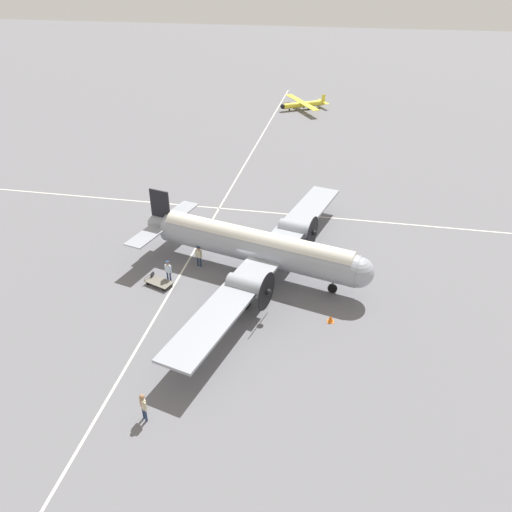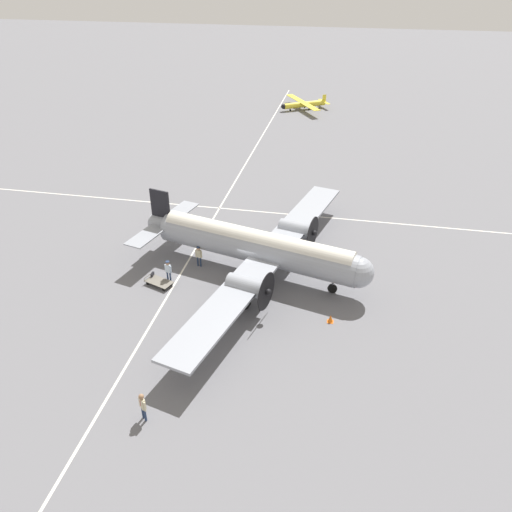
{
  "view_description": "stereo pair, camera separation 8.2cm",
  "coord_description": "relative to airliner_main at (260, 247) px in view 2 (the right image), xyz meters",
  "views": [
    {
      "loc": [
        -31.89,
        -6.2,
        21.37
      ],
      "look_at": [
        0.0,
        0.0,
        1.51
      ],
      "focal_mm": 35.0,
      "sensor_mm": 36.0,
      "label": 1
    },
    {
      "loc": [
        -31.88,
        -6.28,
        21.37
      ],
      "look_at": [
        0.0,
        0.0,
        1.51
      ],
      "focal_mm": 35.0,
      "sensor_mm": 36.0,
      "label": 2
    }
  ],
  "objects": [
    {
      "name": "crew_foreground",
      "position": [
        -15.07,
        3.43,
        -1.25
      ],
      "size": [
        0.44,
        0.51,
        1.84
      ],
      "rotation": [
        0.0,
        0.0,
        0.87
      ],
      "color": "navy",
      "rests_on": "ground_plane"
    },
    {
      "name": "suitcase_near_door",
      "position": [
        -2.36,
        7.89,
        -2.08
      ],
      "size": [
        0.43,
        0.14,
        0.62
      ],
      "color": "#232328",
      "rests_on": "ground_plane"
    },
    {
      "name": "airliner_main",
      "position": [
        0.0,
        0.0,
        0.0
      ],
      "size": [
        26.39,
        18.64,
        5.33
      ],
      "rotation": [
        0.0,
        0.0,
        4.46
      ],
      "color": "#9399A3",
      "rests_on": "ground_plane"
    },
    {
      "name": "baggage_cart",
      "position": [
        -2.97,
        7.15,
        -2.1
      ],
      "size": [
        1.72,
        2.29,
        0.56
      ],
      "rotation": [
        0.0,
        0.0,
        4.36
      ],
      "color": "#6B665B",
      "rests_on": "ground_plane"
    },
    {
      "name": "traffic_cone",
      "position": [
        -4.89,
        -5.75,
        -2.11
      ],
      "size": [
        0.43,
        0.43,
        0.56
      ],
      "color": "orange",
      "rests_on": "ground_plane"
    },
    {
      "name": "ground_plane",
      "position": [
        0.09,
        0.35,
        -2.37
      ],
      "size": [
        300.0,
        300.0,
        0.0
      ],
      "primitive_type": "plane",
      "color": "slate"
    },
    {
      "name": "ramp_agent",
      "position": [
        -2.37,
        6.56,
        -1.26
      ],
      "size": [
        0.36,
        0.59,
        1.78
      ],
      "rotation": [
        0.0,
        0.0,
        4.45
      ],
      "color": "navy",
      "rests_on": "ground_plane"
    },
    {
      "name": "light_aircraft_distant",
      "position": [
        47.69,
        2.12,
        -1.54
      ],
      "size": [
        9.45,
        7.54,
        2.01
      ],
      "rotation": [
        0.0,
        0.0,
        2.12
      ],
      "color": "yellow",
      "rests_on": "ground_plane"
    },
    {
      "name": "apron_line_northsouth",
      "position": [
        10.62,
        0.35,
        -2.37
      ],
      "size": [
        0.16,
        120.0,
        0.01
      ],
      "color": "silver",
      "rests_on": "ground_plane"
    },
    {
      "name": "apron_line_eastwest",
      "position": [
        0.09,
        6.06,
        -2.37
      ],
      "size": [
        120.0,
        0.16,
        0.01
      ],
      "color": "silver",
      "rests_on": "ground_plane"
    },
    {
      "name": "passenger_boarding",
      "position": [
        0.13,
        4.95,
        -1.26
      ],
      "size": [
        0.35,
        0.59,
        1.78
      ],
      "rotation": [
        0.0,
        0.0,
        4.52
      ],
      "color": "navy",
      "rests_on": "ground_plane"
    }
  ]
}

